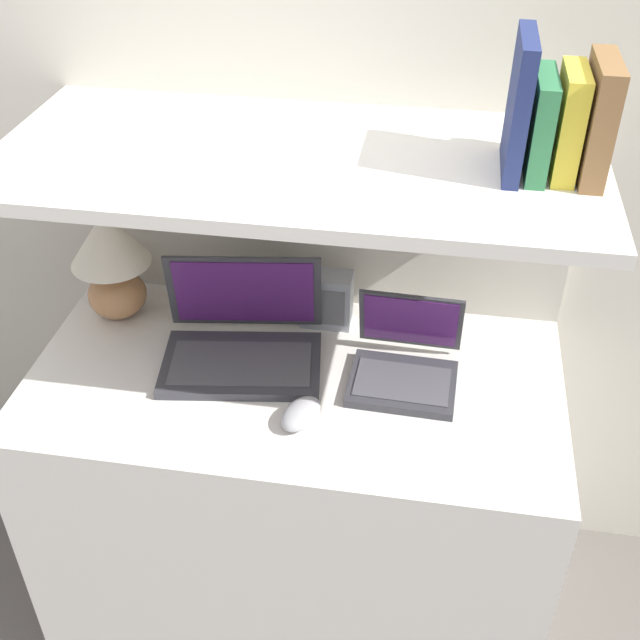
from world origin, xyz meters
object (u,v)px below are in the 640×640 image
laptop_small (405,363)px  router_box (327,299)px  laptop_large (242,341)px  book_navy (519,105)px  table_lamp (110,256)px  computer_mouse (301,414)px  book_green (540,125)px  book_brown (598,120)px  book_yellow (568,123)px

laptop_small → router_box: size_ratio=1.75×
laptop_large → book_navy: book_navy is taller
table_lamp → router_box: table_lamp is taller
computer_mouse → book_green: 0.73m
router_box → book_brown: 0.75m
laptop_large → book_yellow: bearing=1.6°
laptop_large → book_yellow: book_yellow is taller
router_box → book_navy: bearing=-21.9°
laptop_large → computer_mouse: size_ratio=3.06×
laptop_large → book_yellow: size_ratio=2.02×
table_lamp → computer_mouse: table_lamp is taller
router_box → book_green: bearing=-19.8°
router_box → book_navy: book_navy is taller
computer_mouse → laptop_small: bearing=41.8°
router_box → laptop_large: bearing=-135.6°
book_yellow → book_green: bearing=180.0°
laptop_large → book_yellow: 0.83m
book_brown → book_yellow: bearing=180.0°
laptop_large → book_brown: (0.67, 0.02, 0.56)m
book_yellow → table_lamp: bearing=174.0°
book_yellow → laptop_large: bearing=-178.4°
computer_mouse → book_green: bearing=27.1°
router_box → book_yellow: bearing=-17.9°
laptop_small → book_yellow: (0.25, 0.03, 0.56)m
laptop_large → book_brown: bearing=1.5°
book_green → laptop_large: bearing=-178.2°
laptop_small → computer_mouse: bearing=-138.2°
router_box → laptop_small: bearing=-40.9°
table_lamp → book_green: size_ratio=1.57×
table_lamp → laptop_large: bearing=-19.2°
router_box → book_brown: (0.50, -0.15, 0.54)m
computer_mouse → book_navy: 0.73m
book_yellow → laptop_small: bearing=-173.6°
book_brown → book_green: book_brown is taller
laptop_small → router_box: laptop_small is taller
laptop_small → laptop_large: bearing=178.4°
table_lamp → router_box: 0.52m
table_lamp → router_box: bearing=5.1°
computer_mouse → book_brown: book_brown is taller
table_lamp → laptop_large: 0.38m
computer_mouse → book_navy: size_ratio=0.51×
book_yellow → book_green: (-0.05, 0.00, -0.01)m
table_lamp → book_green: bearing=-6.3°
laptop_large → book_green: size_ratio=2.15×
book_green → book_navy: size_ratio=0.73×
book_green → book_brown: bearing=0.0°
laptop_large → book_navy: (0.53, 0.02, 0.58)m
laptop_small → book_yellow: book_yellow is taller
book_brown → laptop_small: bearing=-174.6°
book_yellow → book_navy: (-0.09, 0.00, 0.03)m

